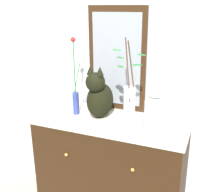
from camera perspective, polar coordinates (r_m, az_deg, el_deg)
wall_back at (r=2.14m, az=3.26°, el=7.11°), size 4.40×0.08×2.60m
sideboard at (r=2.19m, az=-0.00°, el=-16.33°), size 1.11×0.51×0.94m
mirror_leaning at (r=2.06m, az=1.06°, el=7.71°), size 0.46×0.03×0.79m
cat_sitting at (r=1.95m, az=-2.73°, el=-0.07°), size 0.20×0.41×0.40m
vase_slim_green at (r=2.03m, az=-7.76°, el=0.21°), size 0.07×0.05×0.58m
bowl_porcelain at (r=1.85m, az=3.60°, el=-5.63°), size 0.18×0.18×0.05m
vase_glass_clear at (r=1.79m, az=3.67°, el=-0.92°), size 0.22×0.14×0.55m
jar_lidded_porcelain at (r=1.69m, az=9.05°, el=-3.64°), size 0.10×0.10×0.33m
candle_pillar at (r=1.92m, az=8.40°, el=-3.67°), size 0.05×0.05×0.14m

